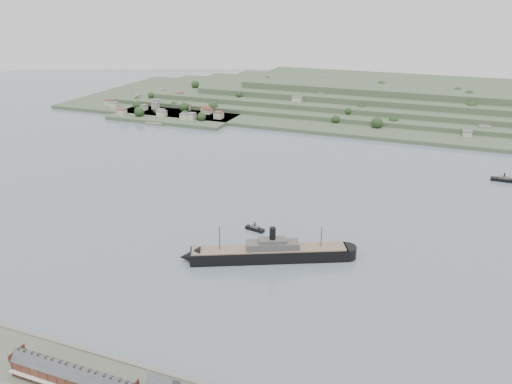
% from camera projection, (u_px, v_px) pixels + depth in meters
% --- Properties ---
extents(ground, '(1400.00, 1400.00, 0.00)m').
position_uv_depth(ground, '(254.00, 222.00, 337.61)').
color(ground, slate).
rests_on(ground, ground).
extents(terrace_row, '(55.60, 9.80, 11.07)m').
position_uv_depth(terrace_row, '(73.00, 377.00, 193.10)').
color(terrace_row, '#4E251C').
rests_on(terrace_row, ground).
extents(far_peninsula, '(760.00, 309.00, 30.00)m').
position_uv_depth(far_peninsula, '(381.00, 99.00, 663.74)').
color(far_peninsula, '#33452E').
rests_on(far_peninsula, ground).
extents(steamship, '(96.65, 52.24, 24.75)m').
position_uv_depth(steamship, '(265.00, 253.00, 288.91)').
color(steamship, black).
rests_on(steamship, ground).
extents(tugboat, '(13.71, 6.28, 5.97)m').
position_uv_depth(tugboat, '(255.00, 228.00, 325.66)').
color(tugboat, black).
rests_on(tugboat, ground).
extents(ferry_west, '(16.94, 7.18, 6.16)m').
position_uv_depth(ferry_west, '(127.00, 116.00, 617.33)').
color(ferry_west, black).
rests_on(ferry_west, ground).
extents(ferry_east, '(19.35, 5.58, 7.23)m').
position_uv_depth(ferry_east, '(504.00, 179.00, 409.54)').
color(ferry_east, black).
rests_on(ferry_east, ground).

